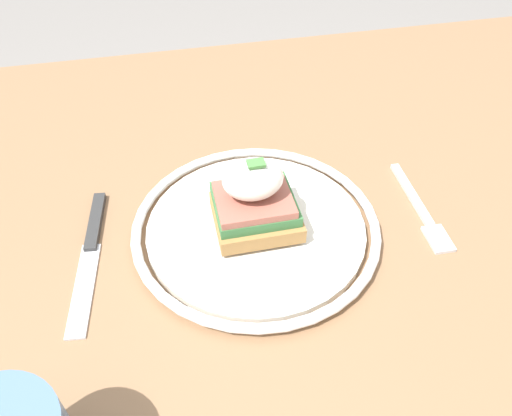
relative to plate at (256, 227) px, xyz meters
The scene contains 5 objects.
dining_table 0.12m from the plate, 153.46° to the left, with size 1.11×0.88×0.78m.
plate is the anchor object (origin of this frame).
sandwich 0.04m from the plate, 71.77° to the right, with size 0.08×0.12×0.08m.
fork 0.18m from the plate, behind, with size 0.02×0.14×0.00m.
knife 0.17m from the plate, ahead, with size 0.04×0.18×0.01m.
Camera 1 is at (0.11, 0.32, 1.15)m, focal length 35.00 mm.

